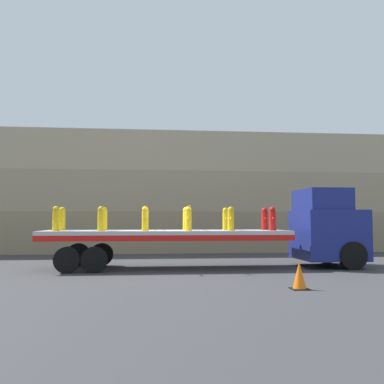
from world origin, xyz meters
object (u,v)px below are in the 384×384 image
Objects in this scene: fire_hydrant_yellow_near_3 at (188,219)px; fire_hydrant_yellow_far_4 at (226,219)px; truck_cab at (329,228)px; fire_hydrant_red_near_5 at (272,219)px; fire_hydrant_yellow_near_2 at (145,219)px; traffic_cone at (299,276)px; fire_hydrant_yellow_far_0 at (62,219)px; fire_hydrant_yellow_near_4 at (231,219)px; fire_hydrant_yellow_near_1 at (101,219)px; fire_hydrant_yellow_far_2 at (145,219)px; fire_hydrant_yellow_far_3 at (186,219)px; fire_hydrant_red_far_5 at (265,219)px; flatbed_trailer at (149,238)px; fire_hydrant_yellow_far_1 at (104,219)px; fire_hydrant_yellow_near_0 at (56,219)px.

fire_hydrant_yellow_far_4 is (1.55, 1.07, 0.00)m from fire_hydrant_yellow_near_3.
fire_hydrant_red_near_5 is (-2.38, -0.53, 0.34)m from truck_cab.
fire_hydrant_yellow_near_2 is 6.26m from traffic_cone.
fire_hydrant_yellow_far_0 is 6.28m from fire_hydrant_yellow_near_4.
fire_hydrant_yellow_near_3 is 3.09m from fire_hydrant_red_near_5.
fire_hydrant_yellow_far_2 is at bearing 34.64° from fire_hydrant_yellow_near_1.
fire_hydrant_yellow_far_2 is (0.00, 1.07, 0.00)m from fire_hydrant_yellow_near_2.
truck_cab is 5.51m from fire_hydrant_yellow_far_3.
fire_hydrant_yellow_near_3 is 3.27m from fire_hydrant_red_far_5.
fire_hydrant_yellow_near_1 and fire_hydrant_yellow_far_4 have the same top height.
flatbed_trailer is 10.30× the size of fire_hydrant_red_near_5.
fire_hydrant_yellow_far_2 is at bearing 167.03° from fire_hydrant_red_near_5.
fire_hydrant_yellow_far_0 reaches higher than flatbed_trailer.
fire_hydrant_yellow_near_4 is at bearing -172.25° from truck_cab.
fire_hydrant_yellow_far_1 is at bearing 167.03° from fire_hydrant_yellow_near_4.
fire_hydrant_yellow_near_0 and fire_hydrant_yellow_far_4 have the same top height.
fire_hydrant_yellow_far_0 is 1.88m from fire_hydrant_yellow_near_1.
fire_hydrant_yellow_near_2 is 1.88m from fire_hydrant_yellow_far_3.
fire_hydrant_yellow_far_3 is 1.88m from fire_hydrant_yellow_near_4.
truck_cab is at bearing 3.57° from fire_hydrant_yellow_near_1.
truck_cab is at bearing 3.02° from fire_hydrant_yellow_near_0.
fire_hydrant_yellow_near_1 reaches higher than traffic_cone.
flatbed_trailer is at bearing 126.76° from traffic_cone.
fire_hydrant_yellow_near_2 is 1.00× the size of fire_hydrant_yellow_near_3.
fire_hydrant_red_near_5 is (1.55, 0.00, 0.00)m from fire_hydrant_yellow_near_4.
fire_hydrant_yellow_far_2 is (3.09, 1.07, 0.00)m from fire_hydrant_yellow_near_0.
fire_hydrant_yellow_near_3 is at bearing -90.00° from fire_hydrant_yellow_far_3.
fire_hydrant_yellow_near_4 is (3.09, -1.07, 0.00)m from fire_hydrant_yellow_far_2.
fire_hydrant_yellow_near_2 is 1.07m from fire_hydrant_yellow_far_2.
fire_hydrant_red_far_5 is at bearing 0.00° from fire_hydrant_yellow_far_2.
truck_cab is 3.39× the size of fire_hydrant_yellow_near_2.
fire_hydrant_yellow_near_3 is (1.55, -1.07, 0.00)m from fire_hydrant_yellow_far_2.
fire_hydrant_yellow_near_1 is 1.55m from fire_hydrant_yellow_near_2.
fire_hydrant_yellow_near_2 is 3.27m from fire_hydrant_yellow_far_4.
fire_hydrant_yellow_near_3 and fire_hydrant_red_far_5 have the same top height.
fire_hydrant_yellow_near_1 is at bearing -167.03° from fire_hydrant_yellow_far_4.
truck_cab is 3.39× the size of fire_hydrant_yellow_far_2.
fire_hydrant_yellow_near_4 is at bearing 0.00° from fire_hydrant_yellow_near_0.
fire_hydrant_yellow_far_1 and fire_hydrant_yellow_far_4 have the same top height.
truck_cab is 7.05m from fire_hydrant_yellow_far_2.
fire_hydrant_red_far_5 reaches higher than flatbed_trailer.
fire_hydrant_yellow_near_1 is at bearing 0.00° from fire_hydrant_yellow_near_0.
fire_hydrant_yellow_near_2 is 1.00× the size of fire_hydrant_yellow_far_3.
fire_hydrant_red_far_5 is 1.23× the size of traffic_cone.
fire_hydrant_red_far_5 is at bearing 12.97° from fire_hydrant_yellow_near_2.
fire_hydrant_red_far_5 is at bearing 6.77° from flatbed_trailer.
fire_hydrant_yellow_far_0 is at bearing 180.00° from fire_hydrant_yellow_far_2.
fire_hydrant_yellow_far_2 is (-0.14, 0.53, 0.70)m from flatbed_trailer.
fire_hydrant_yellow_far_0 is at bearing 180.00° from fire_hydrant_yellow_far_1.
fire_hydrant_yellow_far_0 is at bearing 170.20° from fire_hydrant_yellow_near_4.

